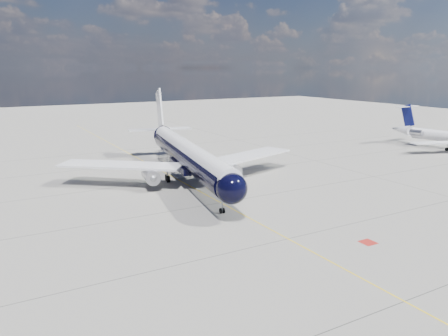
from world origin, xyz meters
The scene contains 5 objects.
ground centered at (0.00, 30.00, 0.00)m, with size 320.00×320.00×0.00m, color gray.
taxiway_centerline centered at (0.00, 25.00, 0.00)m, with size 0.16×160.00×0.01m, color yellow.
red_marking centered at (6.80, -10.00, 0.00)m, with size 1.60×1.60×0.01m, color maroon.
main_airliner centered at (1.18, 23.61, 4.40)m, with size 39.73×48.89×14.19m.
regional_jet centered at (64.54, 19.71, 3.05)m, with size 24.65×28.50×9.65m.
Camera 1 is at (-28.05, -40.22, 18.13)m, focal length 35.00 mm.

